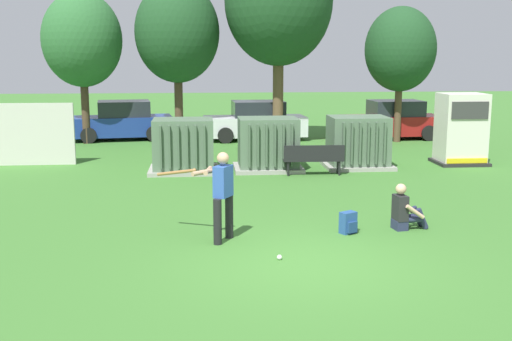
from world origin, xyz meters
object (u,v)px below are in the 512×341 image
(batter, at_px, (221,191))
(parked_car_leftmost, at_px, (122,122))
(park_bench, at_px, (314,158))
(backpack, at_px, (348,223))
(generator_enclosure, at_px, (461,129))
(transformer_west, at_px, (183,146))
(sports_ball, at_px, (279,257))
(parked_car_right_of_center, at_px, (393,121))
(transformer_mid_east, at_px, (358,143))
(seated_spectator, at_px, (405,211))
(parked_car_left_of_center, at_px, (256,122))
(transformer_mid_west, at_px, (268,145))

(batter, xyz_separation_m, parked_car_leftmost, (-3.65, 14.93, -0.22))
(park_bench, xyz_separation_m, backpack, (-0.38, -6.13, -0.32))
(generator_enclosure, bearing_deg, transformer_west, -175.81)
(batter, xyz_separation_m, backpack, (2.58, 0.28, -0.76))
(park_bench, xyz_separation_m, sports_ball, (-1.97, -7.67, -0.49))
(parked_car_leftmost, height_order, parked_car_right_of_center, same)
(sports_ball, relative_size, parked_car_right_of_center, 0.02)
(transformer_mid_east, relative_size, generator_enclosure, 0.91)
(batter, relative_size, seated_spectator, 1.81)
(transformer_west, distance_m, parked_car_left_of_center, 7.59)
(seated_spectator, xyz_separation_m, backpack, (-1.22, -0.21, -0.16))
(transformer_mid_west, distance_m, batter, 7.63)
(park_bench, distance_m, backpack, 6.15)
(transformer_west, xyz_separation_m, parked_car_right_of_center, (8.62, 6.89, -0.04))
(transformer_mid_west, distance_m, transformer_mid_east, 2.89)
(parked_car_left_of_center, bearing_deg, backpack, -87.35)
(transformer_mid_east, xyz_separation_m, park_bench, (-1.63, -1.21, -0.25))
(parked_car_leftmost, xyz_separation_m, parked_car_left_of_center, (5.57, -0.55, 0.00))
(generator_enclosure, bearing_deg, sports_ball, -127.55)
(park_bench, height_order, parked_car_leftmost, parked_car_leftmost)
(park_bench, bearing_deg, sports_ball, -104.44)
(seated_spectator, distance_m, parked_car_left_of_center, 14.01)
(seated_spectator, distance_m, parked_car_right_of_center, 14.29)
(parked_car_right_of_center, bearing_deg, transformer_mid_east, -115.46)
(transformer_mid_east, bearing_deg, transformer_mid_west, -176.25)
(seated_spectator, distance_m, backpack, 1.25)
(seated_spectator, bearing_deg, transformer_mid_east, 83.65)
(sports_ball, distance_m, seated_spectator, 3.32)
(sports_ball, bearing_deg, generator_enclosure, 52.45)
(generator_enclosure, xyz_separation_m, sports_ball, (-7.10, -9.24, -1.09))
(transformer_mid_west, height_order, parked_car_left_of_center, same)
(park_bench, xyz_separation_m, parked_car_right_of_center, (4.77, 7.81, 0.22))
(seated_spectator, bearing_deg, backpack, -170.21)
(generator_enclosure, height_order, batter, generator_enclosure)
(transformer_west, relative_size, backpack, 4.77)
(transformer_mid_east, xyz_separation_m, generator_enclosure, (3.50, 0.36, 0.35))
(park_bench, bearing_deg, generator_enclosure, 17.04)
(transformer_mid_west, height_order, batter, batter)
(transformer_mid_west, bearing_deg, parked_car_right_of_center, 48.40)
(seated_spectator, bearing_deg, sports_ball, -148.18)
(backpack, relative_size, parked_car_left_of_center, 0.10)
(transformer_mid_west, distance_m, sports_ball, 8.75)
(parked_car_right_of_center, bearing_deg, park_bench, -121.43)
(transformer_mid_east, xyz_separation_m, backpack, (-2.01, -7.34, -0.57))
(sports_ball, height_order, parked_car_left_of_center, parked_car_left_of_center)
(parked_car_leftmost, bearing_deg, sports_ball, -74.02)
(backpack, bearing_deg, parked_car_right_of_center, 69.71)
(generator_enclosure, relative_size, batter, 1.32)
(transformer_mid_west, bearing_deg, parked_car_leftmost, 125.55)
(transformer_mid_west, xyz_separation_m, parked_car_leftmost, (-5.35, 7.49, -0.04))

